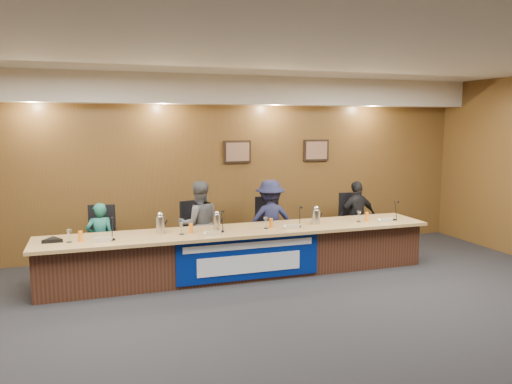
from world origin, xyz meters
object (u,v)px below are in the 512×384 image
(dais_body, at_px, (242,253))
(panelist_a, at_px, (100,239))
(office_chair_d, at_px, (354,226))
(carafe_right, at_px, (316,217))
(speakerphone, at_px, (53,240))
(banner, at_px, (250,258))
(panelist_b, at_px, (199,224))
(panelist_c, at_px, (270,220))
(office_chair_c, at_px, (268,232))
(carafe_left, at_px, (160,225))
(office_chair_b, at_px, (198,237))
(panelist_d, at_px, (357,217))
(carafe_mid, at_px, (217,222))
(office_chair_a, at_px, (100,244))

(dais_body, relative_size, panelist_a, 5.18)
(office_chair_d, xyz_separation_m, carafe_right, (-1.18, -0.84, 0.39))
(dais_body, relative_size, speakerphone, 18.75)
(banner, distance_m, panelist_b, 1.27)
(panelist_c, height_order, office_chair_d, panelist_c)
(banner, bearing_deg, dais_body, 90.00)
(panelist_c, xyz_separation_m, office_chair_c, (0.00, 0.10, -0.23))
(office_chair_d, relative_size, carafe_left, 1.86)
(panelist_a, relative_size, office_chair_d, 2.42)
(panelist_b, xyz_separation_m, panelist_c, (1.25, 0.00, -0.01))
(panelist_c, bearing_deg, office_chair_b, 0.17)
(panelist_b, height_order, panelist_d, panelist_b)
(panelist_b, height_order, speakerphone, panelist_b)
(panelist_b, bearing_deg, carafe_mid, 100.00)
(panelist_a, relative_size, carafe_right, 5.02)
(panelist_d, bearing_deg, banner, 20.64)
(carafe_left, bearing_deg, speakerphone, -177.51)
(dais_body, xyz_separation_m, carafe_left, (-1.25, 0.04, 0.53))
(panelist_a, height_order, panelist_b, panelist_b)
(office_chair_b, relative_size, office_chair_d, 1.00)
(banner, relative_size, speakerphone, 6.88)
(panelist_c, relative_size, panelist_d, 1.06)
(panelist_c, xyz_separation_m, office_chair_a, (-2.82, 0.10, -0.23))
(office_chair_c, relative_size, carafe_mid, 1.91)
(panelist_c, xyz_separation_m, carafe_mid, (-1.12, -0.71, 0.17))
(panelist_d, bearing_deg, panelist_b, -3.74)
(office_chair_a, relative_size, office_chair_b, 1.00)
(banner, height_order, office_chair_a, banner)
(office_chair_c, bearing_deg, dais_body, -120.06)
(dais_body, relative_size, carafe_right, 25.96)
(office_chair_c, bearing_deg, panelist_c, -77.28)
(panelist_a, distance_m, carafe_mid, 1.86)
(panelist_a, xyz_separation_m, carafe_mid, (1.70, -0.71, 0.30))
(panelist_a, xyz_separation_m, office_chair_d, (4.52, 0.10, -0.10))
(carafe_left, bearing_deg, carafe_mid, -4.47)
(speakerphone, bearing_deg, dais_body, 0.48)
(office_chair_c, height_order, office_chair_d, same)
(office_chair_b, xyz_separation_m, office_chair_d, (2.95, 0.00, 0.00))
(panelist_d, height_order, carafe_left, panelist_d)
(office_chair_c, distance_m, carafe_mid, 1.44)
(dais_body, distance_m, speakerphone, 2.76)
(dais_body, bearing_deg, carafe_right, -2.46)
(office_chair_d, bearing_deg, panelist_a, -173.46)
(carafe_mid, bearing_deg, dais_body, 3.53)
(office_chair_c, bearing_deg, speakerphone, -154.13)
(office_chair_c, bearing_deg, office_chair_b, -167.28)
(dais_body, xyz_separation_m, office_chair_d, (2.43, 0.78, 0.13))
(panelist_c, xyz_separation_m, office_chair_d, (1.70, 0.10, -0.23))
(carafe_right, distance_m, speakerphone, 3.98)
(banner, height_order, carafe_left, carafe_left)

